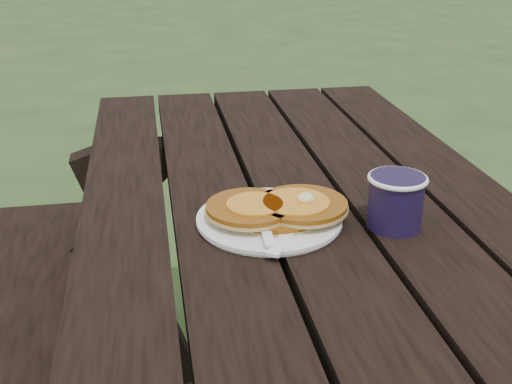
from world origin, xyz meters
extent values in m
cube|color=black|center=(0.00, 0.00, 0.73)|extent=(0.75, 1.80, 0.04)
cylinder|color=white|center=(-0.07, 0.09, 0.76)|extent=(0.28, 0.28, 0.01)
cylinder|color=#894C0F|center=(-0.06, 0.09, 0.77)|extent=(0.14, 0.14, 0.01)
cylinder|color=#894C0F|center=(-0.10, 0.09, 0.78)|extent=(0.14, 0.14, 0.01)
cylinder|color=#894C0F|center=(-0.02, 0.09, 0.78)|extent=(0.14, 0.14, 0.01)
cylinder|color=#BA721A|center=(-0.03, 0.09, 0.79)|extent=(0.11, 0.11, 0.00)
ellipsoid|color=#F4E59E|center=(-0.01, 0.09, 0.79)|extent=(0.03, 0.03, 0.02)
cube|color=white|center=(-0.05, 0.04, 0.76)|extent=(0.11, 0.17, 0.00)
cylinder|color=black|center=(0.12, 0.04, 0.79)|extent=(0.08, 0.08, 0.09)
torus|color=white|center=(0.12, 0.04, 0.83)|extent=(0.09, 0.09, 0.01)
cylinder|color=black|center=(0.12, 0.04, 0.83)|extent=(0.07, 0.07, 0.01)
camera|label=1|loc=(-0.25, -0.81, 1.21)|focal=45.00mm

